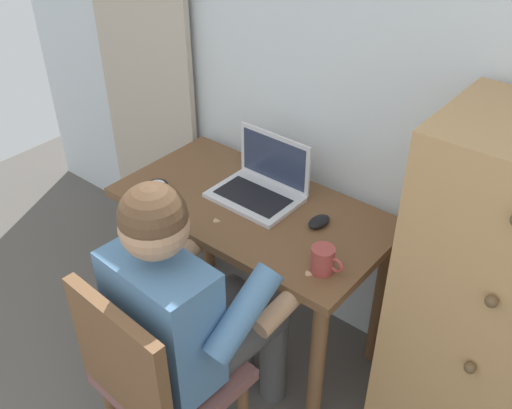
{
  "coord_description": "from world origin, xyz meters",
  "views": [
    {
      "loc": [
        0.64,
        0.43,
        2.0
      ],
      "look_at": [
        -0.43,
        1.74,
        0.83
      ],
      "focal_mm": 40.25,
      "sensor_mm": 36.0,
      "label": 1
    }
  ],
  "objects": [
    {
      "name": "dresser",
      "position": [
        0.43,
        1.91,
        0.66
      ],
      "size": [
        0.61,
        0.49,
        1.33
      ],
      "color": "tan",
      "rests_on": "ground_plane"
    },
    {
      "name": "chair",
      "position": [
        -0.37,
        1.16,
        0.48
      ],
      "size": [
        0.44,
        0.42,
        0.87
      ],
      "color": "brown",
      "rests_on": "ground_plane"
    },
    {
      "name": "desk",
      "position": [
        -0.53,
        1.84,
        0.61
      ],
      "size": [
        1.09,
        0.58,
        0.73
      ],
      "color": "brown",
      "rests_on": "ground_plane"
    },
    {
      "name": "wall_back",
      "position": [
        0.0,
        2.2,
        1.25
      ],
      "size": [
        4.8,
        0.05,
        2.5
      ],
      "primitive_type": "cube",
      "color": "silver",
      "rests_on": "ground_plane"
    },
    {
      "name": "curtain_panel",
      "position": [
        -1.43,
        2.13,
        1.11
      ],
      "size": [
        0.62,
        0.03,
        2.22
      ],
      "primitive_type": "cube",
      "color": "#BCAD99",
      "rests_on": "ground_plane"
    },
    {
      "name": "computer_mouse",
      "position": [
        -0.25,
        1.9,
        0.74
      ],
      "size": [
        0.07,
        0.11,
        0.03
      ],
      "primitive_type": "ellipsoid",
      "rotation": [
        0.0,
        0.0,
        -0.11
      ],
      "color": "black",
      "rests_on": "desk"
    },
    {
      "name": "desk_clock",
      "position": [
        -0.89,
        1.68,
        0.74
      ],
      "size": [
        0.09,
        0.09,
        0.03
      ],
      "color": "black",
      "rests_on": "desk"
    },
    {
      "name": "person_seated",
      "position": [
        -0.36,
        1.34,
        0.66
      ],
      "size": [
        0.55,
        0.6,
        1.18
      ],
      "color": "#4C4C4C",
      "rests_on": "ground_plane"
    },
    {
      "name": "coffee_mug",
      "position": [
        -0.1,
        1.69,
        0.77
      ],
      "size": [
        0.12,
        0.08,
        0.09
      ],
      "color": "#9E3D38",
      "rests_on": "desk"
    },
    {
      "name": "laptop",
      "position": [
        -0.54,
        1.92,
        0.78
      ],
      "size": [
        0.34,
        0.25,
        0.24
      ],
      "color": "silver",
      "rests_on": "desk"
    }
  ]
}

